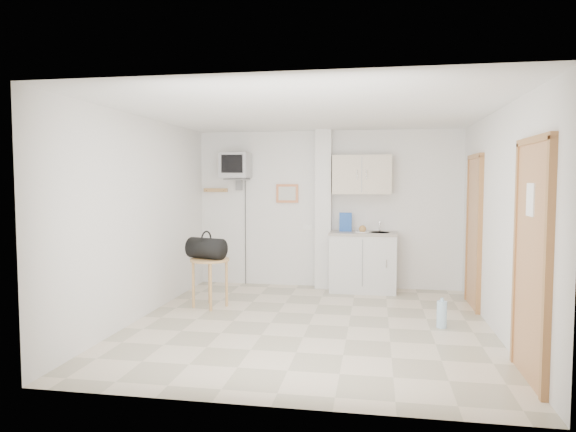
% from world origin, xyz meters
% --- Properties ---
extents(ground, '(4.50, 4.50, 0.00)m').
position_xyz_m(ground, '(0.00, 0.00, 0.00)').
color(ground, beige).
rests_on(ground, ground).
extents(room_envelope, '(4.24, 4.54, 2.55)m').
position_xyz_m(room_envelope, '(0.24, 0.09, 1.54)').
color(room_envelope, white).
rests_on(room_envelope, ground).
extents(kitchenette, '(1.03, 0.58, 2.10)m').
position_xyz_m(kitchenette, '(0.57, 2.00, 0.80)').
color(kitchenette, silver).
rests_on(kitchenette, ground).
extents(crt_television, '(0.44, 0.45, 2.15)m').
position_xyz_m(crt_television, '(-1.45, 2.02, 1.94)').
color(crt_television, slate).
rests_on(crt_television, ground).
extents(round_table, '(0.52, 0.52, 0.66)m').
position_xyz_m(round_table, '(-1.43, 0.62, 0.55)').
color(round_table, '#B67F4F').
rests_on(round_table, ground).
extents(duffel_bag, '(0.57, 0.43, 0.38)m').
position_xyz_m(duffel_bag, '(-1.48, 0.62, 0.80)').
color(duffel_bag, black).
rests_on(duffel_bag, round_table).
extents(water_bottle, '(0.12, 0.12, 0.35)m').
position_xyz_m(water_bottle, '(1.54, 0.14, 0.16)').
color(water_bottle, '#A7CCE5').
rests_on(water_bottle, ground).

